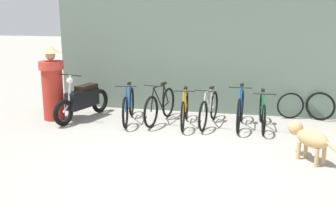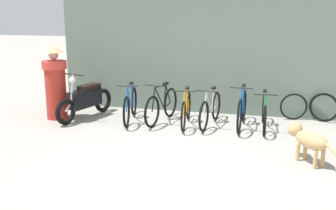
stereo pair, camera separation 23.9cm
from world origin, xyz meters
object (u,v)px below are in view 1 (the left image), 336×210
(bicycle_3, at_px, (209,109))
(person_in_robes, at_px, (52,83))
(spare_tire_left, at_px, (320,106))
(motorcycle, at_px, (83,100))
(bicycle_4, at_px, (240,109))
(bicycle_2, at_px, (185,110))
(bicycle_5, at_px, (262,112))
(spare_tire_right, at_px, (290,106))
(bicycle_0, at_px, (128,106))
(bicycle_1, at_px, (160,106))
(stray_dog, at_px, (308,137))

(bicycle_3, distance_m, person_in_robes, 3.53)
(spare_tire_left, bearing_deg, motorcycle, -169.33)
(bicycle_3, bearing_deg, bicycle_4, 97.90)
(motorcycle, relative_size, person_in_robes, 1.09)
(bicycle_2, xyz_separation_m, spare_tire_left, (2.91, 1.01, -0.02))
(bicycle_4, xyz_separation_m, bicycle_5, (0.46, 0.02, -0.04))
(bicycle_2, distance_m, spare_tire_right, 2.48)
(bicycle_2, distance_m, bicycle_4, 1.18)
(bicycle_0, distance_m, spare_tire_right, 3.67)
(bicycle_4, height_order, person_in_robes, person_in_robes)
(bicycle_3, distance_m, spare_tire_left, 2.56)
(bicycle_3, height_order, motorcycle, motorcycle)
(motorcycle, bearing_deg, bicycle_2, 104.66)
(bicycle_0, bearing_deg, spare_tire_right, 95.38)
(bicycle_2, bearing_deg, bicycle_4, 91.00)
(bicycle_1, distance_m, bicycle_2, 0.59)
(motorcycle, xyz_separation_m, spare_tire_right, (4.62, 1.00, -0.12))
(motorcycle, xyz_separation_m, stray_dog, (4.68, -1.64, -0.03))
(stray_dog, bearing_deg, motorcycle, 31.65)
(bicycle_1, xyz_separation_m, motorcycle, (-1.78, -0.11, 0.07))
(bicycle_0, xyz_separation_m, bicycle_4, (2.44, 0.09, 0.02))
(bicycle_5, height_order, spare_tire_right, bicycle_5)
(bicycle_1, relative_size, motorcycle, 0.89)
(bicycle_2, xyz_separation_m, bicycle_3, (0.51, 0.12, -0.00))
(stray_dog, distance_m, spare_tire_right, 2.64)
(bicycle_3, bearing_deg, person_in_robes, -77.90)
(motorcycle, relative_size, spare_tire_right, 3.01)
(bicycle_4, relative_size, bicycle_5, 1.01)
(bicycle_2, relative_size, person_in_robes, 0.96)
(bicycle_5, height_order, motorcycle, motorcycle)
(bicycle_5, xyz_separation_m, stray_dog, (0.70, -1.77, 0.06))
(bicycle_1, bearing_deg, bicycle_2, 87.87)
(bicycle_4, distance_m, spare_tire_left, 1.95)
(bicycle_0, xyz_separation_m, spare_tire_right, (3.54, 0.99, -0.05))
(bicycle_1, bearing_deg, stray_dog, 68.97)
(bicycle_0, relative_size, stray_dog, 1.85)
(bicycle_1, height_order, bicycle_4, bicycle_4)
(bicycle_3, relative_size, stray_dog, 1.78)
(spare_tire_right, bearing_deg, bicycle_0, -164.43)
(spare_tire_left, bearing_deg, stray_dog, -102.46)
(bicycle_1, bearing_deg, bicycle_0, -72.28)
(bicycle_4, bearing_deg, bicycle_3, -87.63)
(stray_dog, distance_m, spare_tire_left, 2.69)
(person_in_robes, height_order, spare_tire_left, person_in_robes)
(bicycle_4, xyz_separation_m, stray_dog, (1.15, -1.75, 0.02))
(bicycle_0, height_order, bicycle_2, bicycle_0)
(motorcycle, bearing_deg, stray_dog, 85.77)
(spare_tire_left, bearing_deg, bicycle_0, -166.81)
(bicycle_3, bearing_deg, bicycle_5, 98.69)
(bicycle_3, relative_size, spare_tire_right, 2.66)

